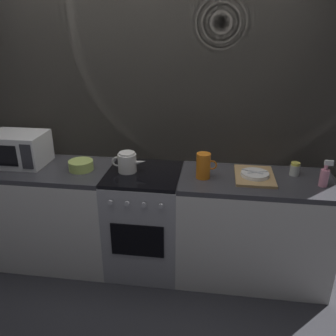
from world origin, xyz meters
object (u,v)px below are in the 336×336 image
(mixing_bowl, at_px, (81,165))
(pitcher, at_px, (204,166))
(microwave, at_px, (18,149))
(kettle, at_px, (127,162))
(stove_unit, at_px, (145,221))
(spice_jar, at_px, (295,169))
(dish_pile, at_px, (255,175))
(spray_bottle, at_px, (325,176))

(mixing_bowl, distance_m, pitcher, 1.00)
(microwave, distance_m, mixing_bowl, 0.58)
(kettle, height_order, mixing_bowl, kettle)
(stove_unit, relative_size, kettle, 3.16)
(mixing_bowl, bearing_deg, spice_jar, 4.51)
(stove_unit, height_order, dish_pile, dish_pile)
(kettle, height_order, dish_pile, kettle)
(microwave, relative_size, spray_bottle, 2.27)
(mixing_bowl, bearing_deg, pitcher, -1.05)
(microwave, bearing_deg, mixing_bowl, -5.81)
(mixing_bowl, bearing_deg, stove_unit, 1.87)
(stove_unit, height_order, kettle, kettle)
(pitcher, distance_m, spice_jar, 0.73)
(mixing_bowl, relative_size, dish_pile, 0.50)
(pitcher, height_order, dish_pile, pitcher)
(mixing_bowl, bearing_deg, microwave, 174.19)
(mixing_bowl, xyz_separation_m, pitcher, (1.00, -0.02, 0.06))
(dish_pile, bearing_deg, pitcher, -171.55)
(stove_unit, relative_size, mixing_bowl, 4.50)
(mixing_bowl, distance_m, spray_bottle, 1.89)
(spice_jar, distance_m, spray_bottle, 0.25)
(microwave, xyz_separation_m, spray_bottle, (2.45, -0.10, -0.06))
(kettle, xyz_separation_m, spice_jar, (1.33, 0.12, -0.03))
(stove_unit, xyz_separation_m, spice_jar, (1.20, 0.12, 0.50))
(stove_unit, distance_m, mixing_bowl, 0.71)
(mixing_bowl, distance_m, dish_pile, 1.40)
(spray_bottle, bearing_deg, dish_pile, 170.09)
(spice_jar, bearing_deg, microwave, -178.05)
(stove_unit, distance_m, microwave, 1.23)
(microwave, height_order, dish_pile, microwave)
(dish_pile, relative_size, spice_jar, 3.81)
(stove_unit, bearing_deg, kettle, 179.06)
(mixing_bowl, xyz_separation_m, spice_jar, (1.71, 0.14, 0.01))
(mixing_bowl, xyz_separation_m, spray_bottle, (1.89, -0.04, 0.04))
(pitcher, bearing_deg, microwave, 177.22)
(spray_bottle, bearing_deg, pitcher, 178.30)
(microwave, distance_m, pitcher, 1.57)
(dish_pile, bearing_deg, spice_jar, 16.58)
(stove_unit, distance_m, kettle, 0.55)
(dish_pile, bearing_deg, microwave, 179.51)
(dish_pile, height_order, spice_jar, spice_jar)
(pitcher, bearing_deg, stove_unit, 175.81)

